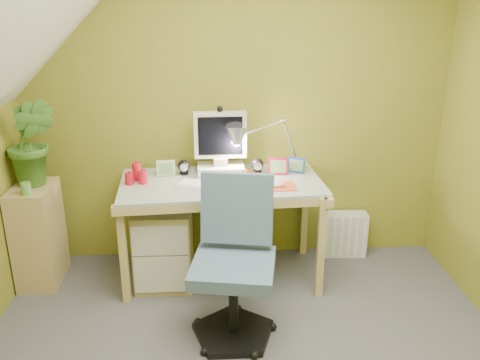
{
  "coord_description": "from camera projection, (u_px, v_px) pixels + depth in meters",
  "views": [
    {
      "loc": [
        -0.18,
        -2.16,
        2.01
      ],
      "look_at": [
        0.0,
        1.0,
        0.85
      ],
      "focal_mm": 38.0,
      "sensor_mm": 36.0,
      "label": 1
    }
  ],
  "objects": [
    {
      "name": "desk",
      "position": [
        222.0,
        229.0,
        3.74
      ],
      "size": [
        1.47,
        0.8,
        0.76
      ],
      "primitive_type": null,
      "rotation": [
        0.0,
        0.0,
        0.07
      ],
      "color": "tan",
      "rests_on": "floor"
    },
    {
      "name": "wall_back",
      "position": [
        235.0,
        109.0,
        3.81
      ],
      "size": [
        3.2,
        0.01,
        2.4
      ],
      "primitive_type": "cube",
      "color": "olive",
      "rests_on": "floor"
    },
    {
      "name": "radiator",
      "position": [
        343.0,
        234.0,
        4.11
      ],
      "size": [
        0.37,
        0.16,
        0.36
      ],
      "primitive_type": "cube",
      "rotation": [
        0.0,
        0.0,
        -0.05
      ],
      "color": "silver",
      "rests_on": "floor"
    },
    {
      "name": "keyboard",
      "position": [
        210.0,
        187.0,
        3.47
      ],
      "size": [
        0.47,
        0.3,
        0.02
      ],
      "primitive_type": "cube",
      "rotation": [
        0.0,
        0.0,
        -0.39
      ],
      "color": "white",
      "rests_on": "desk"
    },
    {
      "name": "mousepad",
      "position": [
        277.0,
        186.0,
        3.49
      ],
      "size": [
        0.26,
        0.18,
        0.01
      ],
      "primitive_type": "cube",
      "rotation": [
        0.0,
        0.0,
        0.01
      ],
      "color": "#D04B20",
      "rests_on": "desk"
    },
    {
      "name": "potted_plant",
      "position": [
        32.0,
        142.0,
        3.49
      ],
      "size": [
        0.34,
        0.28,
        0.62
      ],
      "primitive_type": "imported",
      "rotation": [
        0.0,
        0.0,
        -0.01
      ],
      "color": "#3C6C24",
      "rests_on": "side_ledge"
    },
    {
      "name": "photo_frame_blue",
      "position": [
        296.0,
        165.0,
        3.77
      ],
      "size": [
        0.13,
        0.06,
        0.11
      ],
      "primitive_type": "cube",
      "rotation": [
        0.0,
        0.0,
        -0.34
      ],
      "color": "#154596",
      "rests_on": "desk"
    },
    {
      "name": "slope_ceiling",
      "position": [
        5.0,
        36.0,
        2.03
      ],
      "size": [
        1.1,
        3.2,
        1.1
      ],
      "primitive_type": "cube",
      "color": "white",
      "rests_on": "wall_left"
    },
    {
      "name": "mouse",
      "position": [
        277.0,
        184.0,
        3.49
      ],
      "size": [
        0.11,
        0.08,
        0.03
      ],
      "primitive_type": "ellipsoid",
      "rotation": [
        0.0,
        0.0,
        0.19
      ],
      "color": "silver",
      "rests_on": "mousepad"
    },
    {
      "name": "side_ledge",
      "position": [
        39.0,
        235.0,
        3.68
      ],
      "size": [
        0.28,
        0.42,
        0.74
      ],
      "primitive_type": "cube",
      "color": "tan",
      "rests_on": "floor"
    },
    {
      "name": "amber_tumbler",
      "position": [
        247.0,
        178.0,
        3.52
      ],
      "size": [
        0.09,
        0.09,
        0.1
      ],
      "primitive_type": "cylinder",
      "rotation": [
        0.0,
        0.0,
        -0.25
      ],
      "color": "maroon",
      "rests_on": "desk"
    },
    {
      "name": "photo_frame_red",
      "position": [
        278.0,
        166.0,
        3.72
      ],
      "size": [
        0.15,
        0.04,
        0.13
      ],
      "primitive_type": "cube",
      "rotation": [
        0.0,
        0.0,
        -0.13
      ],
      "color": "#AD1232",
      "rests_on": "desk"
    },
    {
      "name": "desk_lamp",
      "position": [
        282.0,
        133.0,
        3.7
      ],
      "size": [
        0.59,
        0.37,
        0.59
      ],
      "primitive_type": null,
      "rotation": [
        0.0,
        0.0,
        -0.25
      ],
      "color": "#B2B2B7",
      "rests_on": "desk"
    },
    {
      "name": "monitor",
      "position": [
        220.0,
        140.0,
        3.69
      ],
      "size": [
        0.37,
        0.22,
        0.5
      ],
      "primitive_type": null,
      "rotation": [
        0.0,
        0.0,
        0.03
      ],
      "color": "silver",
      "rests_on": "desk"
    },
    {
      "name": "task_chair",
      "position": [
        233.0,
        265.0,
        3.01
      ],
      "size": [
        0.64,
        0.64,
        1.0
      ],
      "primitive_type": null,
      "rotation": [
        0.0,
        0.0,
        -0.17
      ],
      "color": "#465D73",
      "rests_on": "floor"
    },
    {
      "name": "photo_frame_green",
      "position": [
        166.0,
        168.0,
        3.7
      ],
      "size": [
        0.14,
        0.03,
        0.11
      ],
      "primitive_type": "cube",
      "rotation": [
        0.0,
        0.0,
        0.07
      ],
      "color": "#B7D794",
      "rests_on": "desk"
    },
    {
      "name": "speaker_right",
      "position": [
        257.0,
        166.0,
        3.75
      ],
      "size": [
        0.11,
        0.11,
        0.11
      ],
      "primitive_type": null,
      "rotation": [
        0.0,
        0.0,
        -0.23
      ],
      "color": "black",
      "rests_on": "desk"
    },
    {
      "name": "green_cup",
      "position": [
        26.0,
        189.0,
        3.39
      ],
      "size": [
        0.08,
        0.08,
        0.09
      ],
      "primitive_type": "cylinder",
      "rotation": [
        0.0,
        0.0,
        -0.24
      ],
      "color": "#589C41",
      "rests_on": "side_ledge"
    },
    {
      "name": "candle_cluster",
      "position": [
        136.0,
        173.0,
        3.56
      ],
      "size": [
        0.18,
        0.16,
        0.13
      ],
      "primitive_type": null,
      "rotation": [
        0.0,
        0.0,
        -0.07
      ],
      "color": "red",
      "rests_on": "desk"
    },
    {
      "name": "speaker_left",
      "position": [
        184.0,
        167.0,
        3.72
      ],
      "size": [
        0.1,
        0.1,
        0.11
      ],
      "primitive_type": null,
      "rotation": [
        0.0,
        0.0,
        0.09
      ],
      "color": "black",
      "rests_on": "desk"
    }
  ]
}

